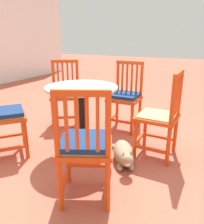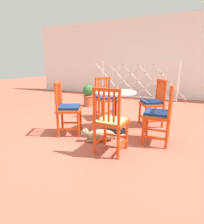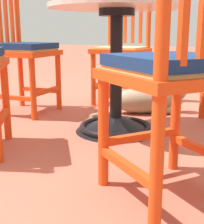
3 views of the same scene
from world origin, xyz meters
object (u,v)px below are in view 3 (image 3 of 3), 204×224
orange_chair_facing_out (123,50)px  orange_chair_by_planter (175,73)px  orange_chair_near_fence (22,51)px  cafe_table (116,84)px  tabby_cat (149,100)px

orange_chair_facing_out → orange_chair_by_planter: bearing=116.1°
orange_chair_facing_out → orange_chair_near_fence: size_ratio=1.00×
orange_chair_by_planter → orange_chair_near_fence: size_ratio=1.00×
orange_chair_by_planter → orange_chair_facing_out: size_ratio=1.00×
cafe_table → orange_chair_near_fence: orange_chair_near_fence is taller
orange_chair_facing_out → tabby_cat: bearing=139.1°
orange_chair_facing_out → cafe_table: bearing=107.5°
orange_chair_facing_out → orange_chair_near_fence: same height
cafe_table → tabby_cat: cafe_table is taller
cafe_table → orange_chair_facing_out: 0.84m
orange_chair_facing_out → orange_chair_near_fence: bearing=47.6°
cafe_table → orange_chair_by_planter: (-0.47, 0.67, 0.16)m
cafe_table → orange_chair_facing_out: bearing=-72.5°
orange_chair_near_fence → tabby_cat: 0.98m
cafe_table → orange_chair_near_fence: (0.79, -0.19, 0.16)m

